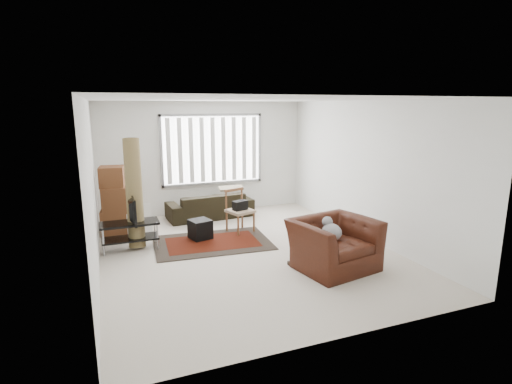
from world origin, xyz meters
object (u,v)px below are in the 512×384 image
at_px(tv_stand, 130,230).
at_px(moving_boxes, 115,203).
at_px(sofa, 210,202).
at_px(armchair, 334,241).
at_px(side_chair, 240,209).

distance_m(tv_stand, moving_boxes, 1.13).
relative_size(moving_boxes, sofa, 0.70).
relative_size(moving_boxes, armchair, 0.98).
bearing_deg(moving_boxes, tv_stand, -79.59).
bearing_deg(moving_boxes, sofa, 12.89).
bearing_deg(side_chair, moving_boxes, 143.96).
height_order(tv_stand, armchair, armchair).
distance_m(moving_boxes, armchair, 4.53).
height_order(side_chair, armchair, armchair).
xyz_separation_m(tv_stand, sofa, (1.92, 1.57, 0.01)).
relative_size(moving_boxes, side_chair, 1.56).
height_order(moving_boxes, side_chair, moving_boxes).
xyz_separation_m(tv_stand, armchair, (3.02, -2.10, 0.09)).
relative_size(side_chair, armchair, 0.63).
height_order(tv_stand, side_chair, side_chair).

